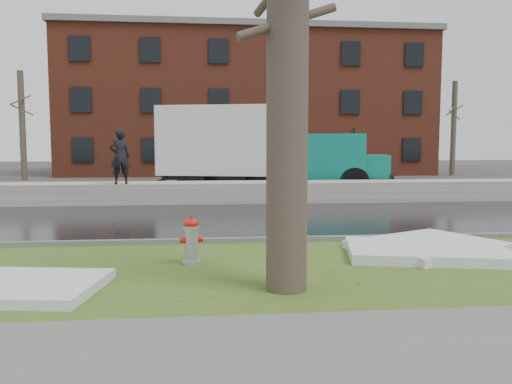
{
  "coord_description": "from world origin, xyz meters",
  "views": [
    {
      "loc": [
        -1.07,
        -9.24,
        2.04
      ],
      "look_at": [
        0.05,
        2.01,
        1.0
      ],
      "focal_mm": 35.0,
      "sensor_mm": 36.0,
      "label": 1
    }
  ],
  "objects": [
    {
      "name": "ground",
      "position": [
        0.0,
        0.0,
        0.0
      ],
      "size": [
        120.0,
        120.0,
        0.0
      ],
      "primitive_type": "plane",
      "color": "#47423D",
      "rests_on": "ground"
    },
    {
      "name": "road",
      "position": [
        0.0,
        4.5,
        0.01
      ],
      "size": [
        60.0,
        7.0,
        0.03
      ],
      "primitive_type": "cube",
      "color": "black",
      "rests_on": "ground"
    },
    {
      "name": "worker",
      "position": [
        -3.99,
        8.1,
        1.69
      ],
      "size": [
        0.78,
        0.63,
        1.87
      ],
      "primitive_type": "imported",
      "rotation": [
        0.0,
        0.0,
        3.44
      ],
      "color": "black",
      "rests_on": "snowbank"
    },
    {
      "name": "snow_patch_far",
      "position": [
        -3.68,
        -2.2,
        0.11
      ],
      "size": [
        2.43,
        1.93,
        0.14
      ],
      "primitive_type": "cube",
      "rotation": [
        0.0,
        0.0,
        -0.16
      ],
      "color": "silver",
      "rests_on": "verge"
    },
    {
      "name": "box_truck",
      "position": [
        1.1,
        12.24,
        1.98
      ],
      "size": [
        11.31,
        4.72,
        3.74
      ],
      "rotation": [
        0.0,
        0.0,
        -0.24
      ],
      "color": "black",
      "rests_on": "ground"
    },
    {
      "name": "sidewalk",
      "position": [
        0.0,
        -5.0,
        0.03
      ],
      "size": [
        60.0,
        3.0,
        0.05
      ],
      "primitive_type": "cube",
      "color": "slate",
      "rests_on": "ground"
    },
    {
      "name": "fire_hydrant",
      "position": [
        -1.34,
        -0.82,
        0.48
      ],
      "size": [
        0.41,
        0.37,
        0.82
      ],
      "rotation": [
        0.0,
        0.0,
        0.23
      ],
      "color": "#A2A3A9",
      "rests_on": "verge"
    },
    {
      "name": "brick_building",
      "position": [
        2.0,
        30.0,
        5.0
      ],
      "size": [
        26.0,
        12.0,
        10.0
      ],
      "primitive_type": "cube",
      "color": "brown",
      "rests_on": "ground"
    },
    {
      "name": "bg_tree_center",
      "position": [
        -6.0,
        26.0,
        3.33
      ],
      "size": [
        1.4,
        1.62,
        6.5
      ],
      "color": "brown",
      "rests_on": "ground"
    },
    {
      "name": "snow_patch_side",
      "position": [
        2.91,
        -0.63,
        0.13
      ],
      "size": [
        3.12,
        2.36,
        0.18
      ],
      "primitive_type": "cube",
      "rotation": [
        0.0,
        0.0,
        -0.22
      ],
      "color": "silver",
      "rests_on": "verge"
    },
    {
      "name": "snow_patch_near",
      "position": [
        3.18,
        -0.1,
        0.12
      ],
      "size": [
        3.22,
        2.94,
        0.16
      ],
      "primitive_type": "cube",
      "rotation": [
        0.0,
        0.0,
        0.46
      ],
      "color": "silver",
      "rests_on": "verge"
    },
    {
      "name": "verge",
      "position": [
        0.0,
        -1.25,
        0.02
      ],
      "size": [
        60.0,
        4.5,
        0.04
      ],
      "primitive_type": "cube",
      "color": "#35531B",
      "rests_on": "ground"
    },
    {
      "name": "bg_tree_left",
      "position": [
        -12.0,
        22.0,
        3.33
      ],
      "size": [
        1.4,
        1.62,
        6.5
      ],
      "color": "brown",
      "rests_on": "ground"
    },
    {
      "name": "curb",
      "position": [
        0.0,
        1.0,
        0.07
      ],
      "size": [
        60.0,
        0.15,
        0.14
      ],
      "primitive_type": "cube",
      "color": "slate",
      "rests_on": "ground"
    },
    {
      "name": "tree",
      "position": [
        0.03,
        -2.47,
        3.63
      ],
      "size": [
        1.44,
        1.67,
        7.12
      ],
      "rotation": [
        0.0,
        0.0,
        -0.04
      ],
      "color": "brown",
      "rests_on": "verge"
    },
    {
      "name": "parking_lot",
      "position": [
        0.0,
        13.0,
        0.01
      ],
      "size": [
        60.0,
        9.0,
        0.03
      ],
      "primitive_type": "cube",
      "color": "slate",
      "rests_on": "ground"
    },
    {
      "name": "snowbank",
      "position": [
        0.0,
        8.7,
        0.38
      ],
      "size": [
        60.0,
        1.6,
        0.75
      ],
      "primitive_type": "cube",
      "color": "#B7B2A7",
      "rests_on": "ground"
    },
    {
      "name": "bg_tree_right",
      "position": [
        16.0,
        24.0,
        3.33
      ],
      "size": [
        1.4,
        1.62,
        6.5
      ],
      "color": "brown",
      "rests_on": "ground"
    }
  ]
}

